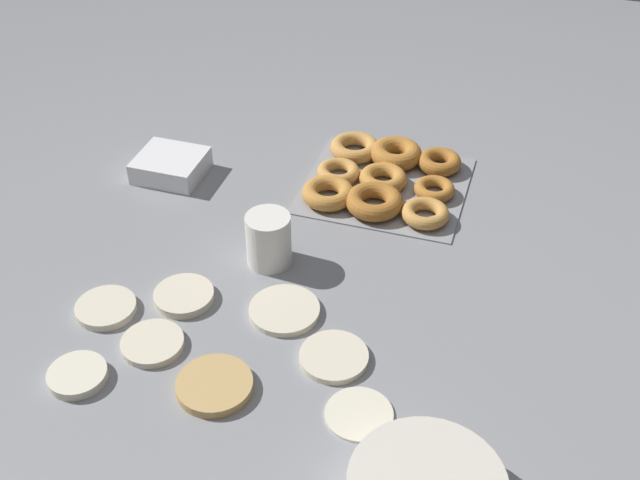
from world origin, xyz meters
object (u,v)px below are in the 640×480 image
at_px(pancake_0, 334,357).
at_px(pancake_6, 359,413).
at_px(pancake_3, 217,386).
at_px(pancake_7, 152,343).
at_px(pancake_2, 106,308).
at_px(pancake_4, 184,296).
at_px(pancake_1, 284,310).
at_px(pancake_5, 77,375).
at_px(donut_tray, 382,178).
at_px(container_stack, 171,166).
at_px(paper_cup, 269,240).

xyz_separation_m(pancake_0, pancake_6, (-0.06, 0.09, -0.00)).
bearing_deg(pancake_6, pancake_3, 4.46).
distance_m(pancake_0, pancake_7, 0.28).
height_order(pancake_0, pancake_7, pancake_7).
height_order(pancake_6, pancake_7, pancake_7).
xyz_separation_m(pancake_0, pancake_2, (0.38, 0.01, 0.00)).
bearing_deg(pancake_4, pancake_1, -173.55).
distance_m(pancake_5, donut_tray, 0.69).
height_order(pancake_3, pancake_7, pancake_3).
xyz_separation_m(pancake_0, container_stack, (0.45, -0.38, 0.02)).
height_order(container_stack, paper_cup, paper_cup).
bearing_deg(pancake_3, pancake_0, -143.29).
xyz_separation_m(pancake_0, pancake_7, (0.27, 0.06, 0.00)).
bearing_deg(pancake_3, container_stack, -57.82).
bearing_deg(pancake_4, pancake_2, 30.31).
height_order(pancake_1, pancake_5, pancake_5).
height_order(pancake_2, pancake_4, pancake_4).
height_order(pancake_5, pancake_7, pancake_5).
bearing_deg(pancake_5, pancake_4, -110.16).
bearing_deg(container_stack, pancake_1, 138.36).
height_order(pancake_6, donut_tray, donut_tray).
bearing_deg(pancake_4, pancake_7, 89.60).
relative_size(pancake_3, pancake_7, 1.16).
distance_m(pancake_1, paper_cup, 0.14).
relative_size(pancake_2, pancake_7, 1.01).
relative_size(pancake_2, pancake_4, 0.99).
bearing_deg(container_stack, pancake_2, 100.45).
bearing_deg(pancake_0, container_stack, -40.22).
bearing_deg(pancake_3, pancake_5, 11.87).
xyz_separation_m(pancake_2, donut_tray, (-0.34, -0.48, 0.01)).
relative_size(pancake_1, pancake_5, 1.31).
distance_m(pancake_1, pancake_2, 0.29).
height_order(pancake_1, pancake_2, pancake_2).
xyz_separation_m(donut_tray, container_stack, (0.41, 0.09, 0.00)).
bearing_deg(pancake_2, donut_tray, -125.16).
xyz_separation_m(pancake_2, container_stack, (0.07, -0.39, 0.01)).
bearing_deg(pancake_3, pancake_1, -102.24).
relative_size(pancake_2, pancake_3, 0.87).
xyz_separation_m(pancake_4, pancake_7, (0.00, 0.11, -0.00)).
bearing_deg(pancake_0, donut_tray, -84.83).
bearing_deg(pancake_3, pancake_4, -51.62).
bearing_deg(pancake_1, pancake_7, 37.81).
bearing_deg(container_stack, pancake_6, 137.48).
height_order(pancake_0, pancake_3, pancake_3).
bearing_deg(pancake_6, container_stack, -42.52).
distance_m(pancake_0, pancake_2, 0.38).
relative_size(pancake_6, pancake_7, 1.00).
distance_m(pancake_2, pancake_3, 0.26).
distance_m(pancake_6, paper_cup, 0.37).
distance_m(pancake_1, pancake_4, 0.17).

